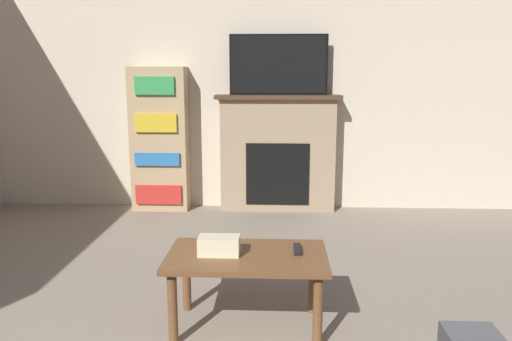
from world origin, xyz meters
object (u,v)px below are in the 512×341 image
Objects in this scene: fireplace at (278,153)px; bookshelf at (160,140)px; tv at (278,65)px; coffee_table at (247,265)px.

bookshelf is at bearing -178.91° from fireplace.
tv is 1.41m from bookshelf.
tv reaches higher than bookshelf.
fireplace is 0.88m from tv.
tv is at bearing 86.33° from coffee_table.
fireplace is 0.86× the size of bookshelf.
tv is at bearing 0.14° from bookshelf.
bookshelf is at bearing 113.17° from coffee_table.
coffee_table is (-0.16, -2.44, -1.11)m from tv.
bookshelf is (-1.20, -0.00, -0.74)m from tv.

